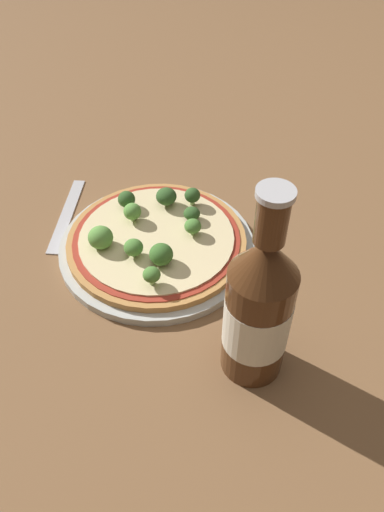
% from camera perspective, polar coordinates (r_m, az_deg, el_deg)
% --- Properties ---
extents(ground_plane, '(3.00, 3.00, 0.00)m').
position_cam_1_polar(ground_plane, '(0.71, -3.98, 0.76)').
color(ground_plane, brown).
extents(plate, '(0.27, 0.27, 0.01)m').
position_cam_1_polar(plate, '(0.71, -3.62, 1.17)').
color(plate, '#B2B7B2').
rests_on(plate, ground_plane).
extents(pizza, '(0.25, 0.25, 0.01)m').
position_cam_1_polar(pizza, '(0.70, -3.73, 1.91)').
color(pizza, '#B77F42').
rests_on(pizza, plate).
extents(broccoli_floret_0, '(0.03, 0.03, 0.03)m').
position_cam_1_polar(broccoli_floret_0, '(0.71, -6.83, 5.06)').
color(broccoli_floret_0, '#89A866').
rests_on(broccoli_floret_0, pizza).
extents(broccoli_floret_1, '(0.02, 0.02, 0.03)m').
position_cam_1_polar(broccoli_floret_1, '(0.62, -4.63, -2.17)').
color(broccoli_floret_1, '#89A866').
rests_on(broccoli_floret_1, pizza).
extents(broccoli_floret_2, '(0.02, 0.02, 0.02)m').
position_cam_1_polar(broccoli_floret_2, '(0.69, 0.09, 3.41)').
color(broccoli_floret_2, '#89A866').
rests_on(broccoli_floret_2, pizza).
extents(broccoli_floret_3, '(0.03, 0.03, 0.03)m').
position_cam_1_polar(broccoli_floret_3, '(0.74, -7.49, 6.44)').
color(broccoli_floret_3, '#89A866').
rests_on(broccoli_floret_3, pizza).
extents(broccoli_floret_4, '(0.03, 0.03, 0.03)m').
position_cam_1_polar(broccoli_floret_4, '(0.68, -10.41, 2.10)').
color(broccoli_floret_4, '#89A866').
rests_on(broccoli_floret_4, pizza).
extents(broccoli_floret_5, '(0.03, 0.03, 0.03)m').
position_cam_1_polar(broccoli_floret_5, '(0.66, -6.70, 0.97)').
color(broccoli_floret_5, '#89A866').
rests_on(broccoli_floret_5, pizza).
extents(broccoli_floret_6, '(0.02, 0.02, 0.03)m').
position_cam_1_polar(broccoli_floret_6, '(0.73, 0.04, 6.93)').
color(broccoli_floret_6, '#89A866').
rests_on(broccoli_floret_6, pizza).
extents(broccoli_floret_7, '(0.03, 0.03, 0.03)m').
position_cam_1_polar(broccoli_floret_7, '(0.64, -3.54, 0.18)').
color(broccoli_floret_7, '#89A866').
rests_on(broccoli_floret_7, pizza).
extents(broccoli_floret_8, '(0.03, 0.03, 0.03)m').
position_cam_1_polar(broccoli_floret_8, '(0.73, -2.96, 6.82)').
color(broccoli_floret_8, '#89A866').
rests_on(broccoli_floret_8, pizza).
extents(broccoli_floret_9, '(0.02, 0.02, 0.02)m').
position_cam_1_polar(broccoli_floret_9, '(0.71, -0.02, 4.86)').
color(broccoli_floret_9, '#89A866').
rests_on(broccoli_floret_9, pizza).
extents(beer_bottle, '(0.07, 0.07, 0.25)m').
position_cam_1_polar(beer_bottle, '(0.52, 7.60, -6.04)').
color(beer_bottle, '#472814').
rests_on(beer_bottle, ground_plane).
extents(fork, '(0.08, 0.17, 0.00)m').
position_cam_1_polar(fork, '(0.79, -14.13, 4.65)').
color(fork, '#B2B2B7').
rests_on(fork, ground_plane).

